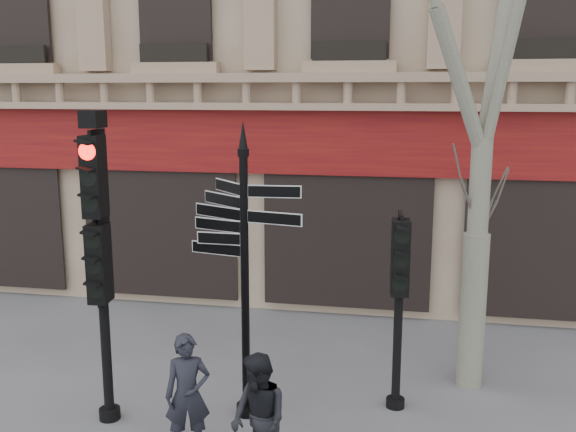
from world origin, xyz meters
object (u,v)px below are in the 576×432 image
pedestrian_a (188,395)px  traffic_signal_secondary (400,278)px  traffic_signal_main (99,231)px  fingerpost (244,223)px  pedestrian_b (259,420)px

pedestrian_a → traffic_signal_secondary: bearing=13.6°
traffic_signal_main → fingerpost: bearing=9.6°
traffic_signal_secondary → pedestrian_a: bearing=-151.6°
fingerpost → traffic_signal_main: 1.95m
traffic_signal_main → pedestrian_b: 3.30m
traffic_signal_secondary → pedestrian_b: bearing=-130.9°
fingerpost → pedestrian_b: bearing=-48.8°
pedestrian_b → fingerpost: bearing=156.3°
fingerpost → traffic_signal_secondary: size_ratio=1.48×
traffic_signal_main → traffic_signal_secondary: bearing=10.8°
fingerpost → pedestrian_a: fingerpost is taller
traffic_signal_secondary → pedestrian_a: size_ratio=1.78×
traffic_signal_main → pedestrian_b: bearing=-28.0°
fingerpost → traffic_signal_main: traffic_signal_main is taller
fingerpost → traffic_signal_secondary: (2.11, 0.63, -0.85)m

